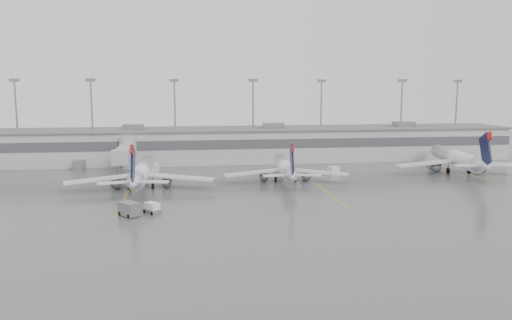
{
  "coord_description": "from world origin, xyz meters",
  "views": [
    {
      "loc": [
        -6.8,
        -67.22,
        18.5
      ],
      "look_at": [
        5.79,
        24.0,
        5.0
      ],
      "focal_mm": 35.0,
      "sensor_mm": 36.0,
      "label": 1
    }
  ],
  "objects": [
    {
      "name": "baggage_cart",
      "position": [
        -15.39,
        4.79,
        1.07
      ],
      "size": [
        3.45,
        3.63,
        2.06
      ],
      "rotation": [
        0.0,
        0.0,
        0.69
      ],
      "color": "slate",
      "rests_on": "ground"
    },
    {
      "name": "cone_d",
      "position": [
        46.67,
        30.21,
        0.34
      ],
      "size": [
        0.42,
        0.42,
        0.67
      ],
      "primitive_type": "cone",
      "color": "#E83F04",
      "rests_on": "ground"
    },
    {
      "name": "gse_loader",
      "position": [
        -31.2,
        48.25,
        1.06
      ],
      "size": [
        2.26,
        3.48,
        2.12
      ],
      "primitive_type": "cube",
      "rotation": [
        0.0,
        0.0,
        -0.04
      ],
      "color": "slate",
      "rests_on": "ground"
    },
    {
      "name": "stand_markings",
      "position": [
        -0.0,
        24.0,
        0.01
      ],
      "size": [
        105.25,
        40.0,
        0.01
      ],
      "color": "gold",
      "rests_on": "ground"
    },
    {
      "name": "cone_c",
      "position": [
        12.32,
        40.81,
        0.31
      ],
      "size": [
        0.39,
        0.39,
        0.62
      ],
      "primitive_type": "cone",
      "color": "#E83F04",
      "rests_on": "ground"
    },
    {
      "name": "light_masts",
      "position": [
        0.0,
        63.75,
        12.03
      ],
      "size": [
        142.4,
        8.0,
        20.6
      ],
      "color": "gray",
      "rests_on": "ground"
    },
    {
      "name": "gse_uld_c",
      "position": [
        24.21,
        35.27,
        0.79
      ],
      "size": [
        2.64,
        2.24,
        1.58
      ],
      "primitive_type": "cube",
      "rotation": [
        0.0,
        0.0,
        0.4
      ],
      "color": "white",
      "rests_on": "ground"
    },
    {
      "name": "jet_mid_right",
      "position": [
        12.19,
        28.25,
        2.79
      ],
      "size": [
        24.64,
        27.73,
        8.97
      ],
      "rotation": [
        0.0,
        0.0,
        -0.09
      ],
      "color": "silver",
      "rests_on": "ground"
    },
    {
      "name": "jet_far_right",
      "position": [
        51.15,
        32.44,
        3.26
      ],
      "size": [
        28.54,
        32.24,
        10.49
      ],
      "rotation": [
        0.0,
        0.0,
        -0.16
      ],
      "color": "silver",
      "rests_on": "ground"
    },
    {
      "name": "cone_b",
      "position": [
        -25.13,
        30.48,
        0.38
      ],
      "size": [
        0.48,
        0.48,
        0.77
      ],
      "primitive_type": "cone",
      "color": "#E83F04",
      "rests_on": "ground"
    },
    {
      "name": "jet_mid_left",
      "position": [
        -15.37,
        24.95,
        3.04
      ],
      "size": [
        26.97,
        30.21,
        9.78
      ],
      "rotation": [
        0.0,
        0.0,
        -0.01
      ],
      "color": "silver",
      "rests_on": "ground"
    },
    {
      "name": "baggage_tug",
      "position": [
        -12.19,
        5.99,
        0.64
      ],
      "size": [
        2.81,
        2.94,
        1.63
      ],
      "rotation": [
        0.0,
        0.0,
        0.69
      ],
      "color": "white",
      "rests_on": "ground"
    },
    {
      "name": "ground",
      "position": [
        0.0,
        0.0,
        0.0
      ],
      "size": [
        260.0,
        260.0,
        0.0
      ],
      "primitive_type": "plane",
      "color": "#4D4D50",
      "rests_on": "ground"
    },
    {
      "name": "terminal",
      "position": [
        -0.01,
        57.98,
        4.17
      ],
      "size": [
        152.0,
        17.0,
        9.45
      ],
      "color": "#A3A39E",
      "rests_on": "ground"
    },
    {
      "name": "gse_uld_b",
      "position": [
        -14.51,
        43.15,
        0.96
      ],
      "size": [
        2.71,
        1.81,
        1.91
      ],
      "primitive_type": "cube",
      "rotation": [
        0.0,
        0.0,
        0.0
      ],
      "color": "white",
      "rests_on": "ground"
    },
    {
      "name": "jet_bridge_right",
      "position": [
        -20.5,
        45.72,
        3.87
      ],
      "size": [
        4.0,
        17.2,
        7.0
      ],
      "color": "#949699",
      "rests_on": "ground"
    }
  ]
}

